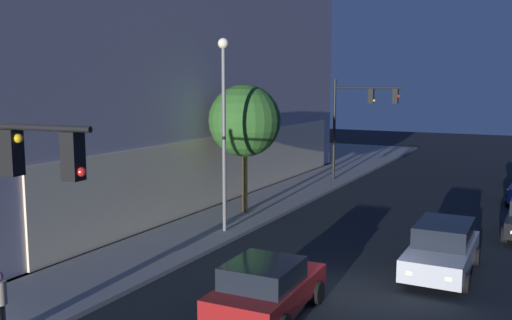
% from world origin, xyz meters
% --- Properties ---
extents(ground_plane, '(120.00, 120.00, 0.00)m').
position_xyz_m(ground_plane, '(0.00, 0.00, 0.00)').
color(ground_plane, black).
extents(modern_building, '(30.75, 24.18, 18.79)m').
position_xyz_m(modern_building, '(10.27, 21.89, 9.31)').
color(modern_building, '#4C4C51').
rests_on(modern_building, ground).
extents(traffic_light_far_corner, '(0.36, 4.37, 6.47)m').
position_xyz_m(traffic_light_far_corner, '(18.59, 5.69, 4.65)').
color(traffic_light_far_corner, black).
rests_on(traffic_light_far_corner, sidewalk_corner).
extents(street_lamp_sidewalk, '(0.44, 0.44, 7.98)m').
position_xyz_m(street_lamp_sidewalk, '(4.15, 7.00, 5.16)').
color(street_lamp_sidewalk, '#5F5F5F').
rests_on(street_lamp_sidewalk, sidewalk_corner).
extents(sidewalk_tree, '(3.45, 3.45, 6.13)m').
position_xyz_m(sidewalk_tree, '(7.69, 7.95, 4.55)').
color(sidewalk_tree, '#4C3F1E').
rests_on(sidewalk_tree, sidewalk_corner).
extents(car_red, '(4.16, 2.30, 1.56)m').
position_xyz_m(car_red, '(-2.50, 1.75, 0.80)').
color(car_red, maroon).
rests_on(car_red, ground).
extents(car_silver, '(4.75, 2.12, 1.68)m').
position_xyz_m(car_silver, '(3.29, -1.94, 0.86)').
color(car_silver, '#B7BABF').
rests_on(car_silver, ground).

